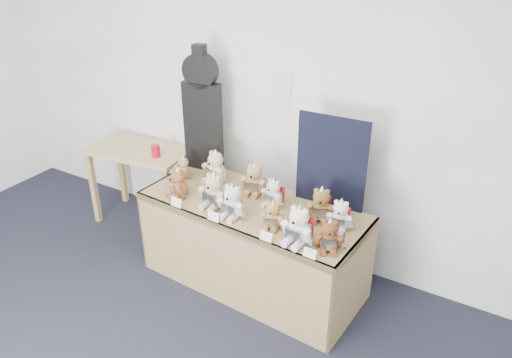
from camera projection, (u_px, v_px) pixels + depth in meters
The scene contains 22 objects.
room_shell at pixel (279, 88), 3.98m from camera, with size 6.00×6.00×6.00m.
display_table at pixel (247, 226), 3.85m from camera, with size 1.81×0.85×0.74m.
side_table at pixel (141, 161), 4.73m from camera, with size 0.99×0.62×0.78m.
guitar_case at pixel (202, 111), 4.16m from camera, with size 0.34×0.14×1.08m.
navy_board at pixel (331, 162), 3.67m from camera, with size 0.54×0.02×0.72m, color black.
red_cup at pixel (156, 151), 4.49m from camera, with size 0.08×0.08×0.11m, color #A90B21.
teddy_front_far_left at pixel (178, 184), 3.91m from camera, with size 0.21×0.22×0.27m.
teddy_front_left at pixel (214, 192), 3.76m from camera, with size 0.25×0.20×0.31m.
teddy_front_centre at pixel (232, 202), 3.63m from camera, with size 0.24×0.19×0.29m.
teddy_front_right at pixel (273, 216), 3.51m from camera, with size 0.20×0.17×0.24m.
teddy_front_far_right at pixel (298, 226), 3.33m from camera, with size 0.26×0.22×0.31m.
teddy_front_end at pixel (329, 236), 3.27m from camera, with size 0.21×0.20×0.26m.
teddy_back_left at pixel (215, 168), 4.12m from camera, with size 0.25×0.22×0.30m.
teddy_back_centre_left at pixel (254, 180), 3.94m from camera, with size 0.24×0.20×0.29m.
teddy_back_centre_right at pixel (273, 193), 3.79m from camera, with size 0.21×0.18×0.25m.
teddy_back_right at pixel (321, 206), 3.60m from camera, with size 0.24×0.22×0.28m.
teddy_back_end at pixel (340, 216), 3.50m from camera, with size 0.21×0.18×0.25m.
teddy_back_far_left at pixel (183, 168), 4.20m from camera, with size 0.17×0.15×0.21m.
entry_card_a at pixel (176, 202), 3.79m from camera, with size 0.10×0.00×0.07m, color silver.
entry_card_b at pixel (213, 216), 3.61m from camera, with size 0.10×0.00×0.07m, color silver.
entry_card_c at pixel (266, 236), 3.38m from camera, with size 0.09×0.00×0.07m, color silver.
entry_card_d at pixel (310, 253), 3.22m from camera, with size 0.09×0.00×0.07m, color silver.
Camera 1 is at (1.90, -0.93, 2.69)m, focal length 35.00 mm.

